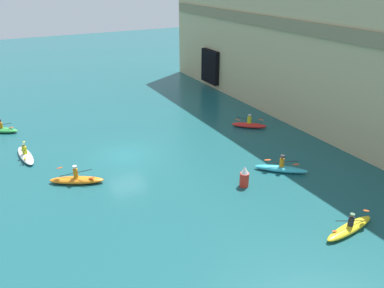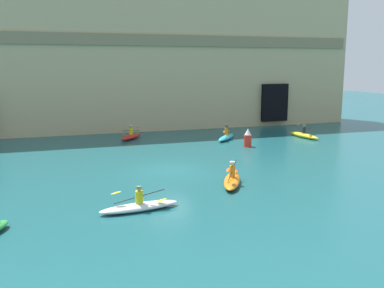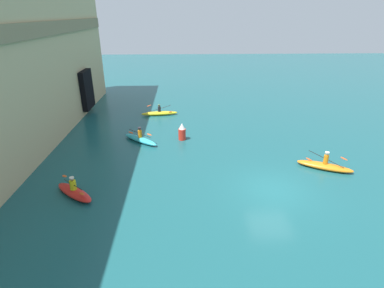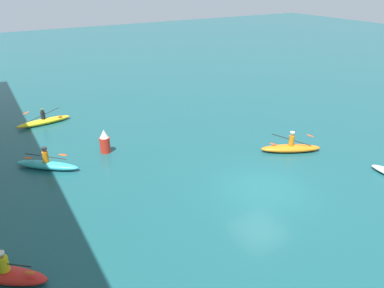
# 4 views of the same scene
# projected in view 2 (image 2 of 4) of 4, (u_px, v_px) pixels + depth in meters

# --- Properties ---
(ground_plane) EXTENTS (120.00, 120.00, 0.00)m
(ground_plane) POSITION_uv_depth(u_px,v_px,m) (168.00, 170.00, 24.66)
(ground_plane) COLOR #195156
(cliff_bluff) EXTENTS (43.26, 6.09, 14.11)m
(cliff_bluff) POSITION_uv_depth(u_px,v_px,m) (131.00, 53.00, 39.79)
(cliff_bluff) COLOR tan
(cliff_bluff) RESTS_ON ground
(kayak_white) EXTENTS (3.46, 1.15, 1.05)m
(kayak_white) POSITION_uv_depth(u_px,v_px,m) (139.00, 206.00, 17.79)
(kayak_white) COLOR white
(kayak_white) RESTS_ON ground
(kayak_yellow) EXTENTS (1.04, 3.53, 1.06)m
(kayak_yellow) POSITION_uv_depth(u_px,v_px,m) (304.00, 135.00, 35.56)
(kayak_yellow) COLOR yellow
(kayak_yellow) RESTS_ON ground
(kayak_cyan) EXTENTS (2.75, 3.03, 1.19)m
(kayak_cyan) POSITION_uv_depth(u_px,v_px,m) (226.00, 137.00, 34.54)
(kayak_cyan) COLOR #33B2C6
(kayak_cyan) RESTS_ON ground
(kayak_red) EXTENTS (2.43, 2.71, 1.15)m
(kayak_red) POSITION_uv_depth(u_px,v_px,m) (131.00, 136.00, 34.81)
(kayak_red) COLOR red
(kayak_red) RESTS_ON ground
(kayak_orange) EXTENTS (2.23, 3.34, 1.19)m
(kayak_orange) POSITION_uv_depth(u_px,v_px,m) (232.00, 180.00, 21.66)
(kayak_orange) COLOR orange
(kayak_orange) RESTS_ON ground
(marker_buoy) EXTENTS (0.57, 0.57, 1.35)m
(marker_buoy) POSITION_uv_depth(u_px,v_px,m) (248.00, 138.00, 31.58)
(marker_buoy) COLOR red
(marker_buoy) RESTS_ON ground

